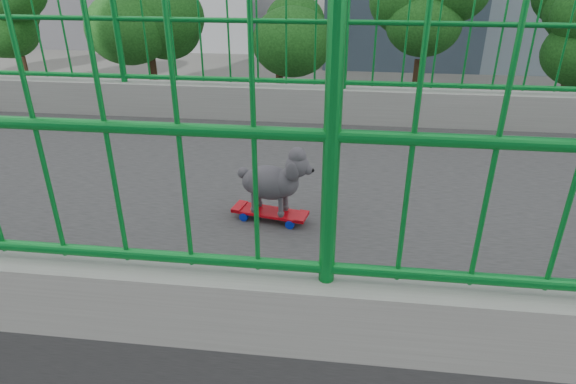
{
  "coord_description": "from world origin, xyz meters",
  "views": [
    {
      "loc": [
        2.85,
        0.04,
        8.37
      ],
      "look_at": [
        0.04,
        -0.31,
        6.97
      ],
      "focal_mm": 30.41,
      "sensor_mm": 36.0,
      "label": 1
    }
  ],
  "objects_px": {
    "skateboard": "(270,213)",
    "car_7": "(4,180)",
    "car_4": "(209,130)",
    "poodle": "(273,180)",
    "car_3": "(340,161)",
    "car_5": "(37,297)"
  },
  "relations": [
    {
      "from": "skateboard",
      "to": "poodle",
      "type": "bearing_deg",
      "value": 90.0
    },
    {
      "from": "skateboard",
      "to": "car_7",
      "type": "xyz_separation_m",
      "value": [
        -12.87,
        -12.26,
        -6.37
      ]
    },
    {
      "from": "poodle",
      "to": "car_4",
      "type": "height_order",
      "value": "poodle"
    },
    {
      "from": "car_4",
      "to": "car_3",
      "type": "bearing_deg",
      "value": -116.82
    },
    {
      "from": "car_3",
      "to": "poodle",
      "type": "bearing_deg",
      "value": 179.16
    },
    {
      "from": "skateboard",
      "to": "car_7",
      "type": "height_order",
      "value": "skateboard"
    },
    {
      "from": "skateboard",
      "to": "car_7",
      "type": "relative_size",
      "value": 0.1
    },
    {
      "from": "car_3",
      "to": "car_5",
      "type": "distance_m",
      "value": 12.02
    },
    {
      "from": "car_3",
      "to": "car_4",
      "type": "height_order",
      "value": "car_3"
    },
    {
      "from": "poodle",
      "to": "car_4",
      "type": "bearing_deg",
      "value": -151.0
    },
    {
      "from": "skateboard",
      "to": "car_3",
      "type": "height_order",
      "value": "skateboard"
    },
    {
      "from": "skateboard",
      "to": "car_7",
      "type": "distance_m",
      "value": 18.88
    },
    {
      "from": "skateboard",
      "to": "poodle",
      "type": "xyz_separation_m",
      "value": [
        0.0,
        0.02,
        0.21
      ]
    },
    {
      "from": "skateboard",
      "to": "car_7",
      "type": "bearing_deg",
      "value": -124.93
    },
    {
      "from": "skateboard",
      "to": "poodle",
      "type": "height_order",
      "value": "poodle"
    },
    {
      "from": "car_4",
      "to": "car_5",
      "type": "relative_size",
      "value": 1.03
    },
    {
      "from": "car_3",
      "to": "car_7",
      "type": "xyz_separation_m",
      "value": [
        3.2,
        -12.52,
        -0.07
      ]
    },
    {
      "from": "poodle",
      "to": "car_3",
      "type": "bearing_deg",
      "value": -169.39
    },
    {
      "from": "skateboard",
      "to": "car_5",
      "type": "relative_size",
      "value": 0.11
    },
    {
      "from": "skateboard",
      "to": "car_4",
      "type": "distance_m",
      "value": 21.17
    },
    {
      "from": "car_4",
      "to": "car_7",
      "type": "bearing_deg",
      "value": 135.95
    },
    {
      "from": "poodle",
      "to": "car_7",
      "type": "relative_size",
      "value": 0.09
    }
  ]
}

